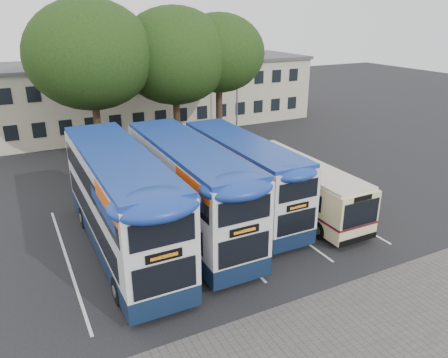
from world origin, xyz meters
TOP-DOWN VIEW (x-y plane):
  - ground at (0.00, 0.00)m, footprint 120.00×120.00m
  - paving_strip at (-2.00, -5.00)m, footprint 40.00×6.00m
  - bay_lines at (-3.75, 5.00)m, footprint 14.12×11.00m
  - depot_building at (0.00, 26.99)m, footprint 32.40×8.40m
  - lamp_post at (6.00, 19.97)m, footprint 0.25×1.05m
  - tree_left at (-6.57, 17.11)m, footprint 8.43×8.43m
  - tree_mid at (-0.63, 17.30)m, footprint 8.13×8.13m
  - tree_right at (2.77, 16.97)m, footprint 6.81×6.81m
  - bus_dd_left at (-8.21, 4.74)m, footprint 2.77×11.42m
  - bus_dd_mid at (-4.82, 5.06)m, footprint 2.67×11.02m
  - bus_dd_right at (-1.42, 5.84)m, footprint 2.43×10.03m
  - bus_single at (1.60, 4.76)m, footprint 2.38×9.35m

SIDE VIEW (x-z plane):
  - ground at x=0.00m, z-range 0.00..0.00m
  - paving_strip at x=-2.00m, z-range 0.00..0.01m
  - bay_lines at x=-3.75m, z-range 0.00..0.01m
  - bus_single at x=1.60m, z-range 0.19..2.97m
  - bus_dd_right at x=-1.42m, z-range 0.21..4.39m
  - bus_dd_mid at x=-4.82m, z-range 0.23..4.83m
  - bus_dd_left at x=-8.21m, z-range 0.24..5.00m
  - depot_building at x=0.00m, z-range 0.05..6.25m
  - lamp_post at x=6.00m, z-range 0.55..9.61m
  - tree_mid at x=-0.63m, z-range 1.96..12.81m
  - tree_right at x=2.77m, z-range 2.27..12.66m
  - tree_left at x=-6.57m, z-range 2.06..13.37m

